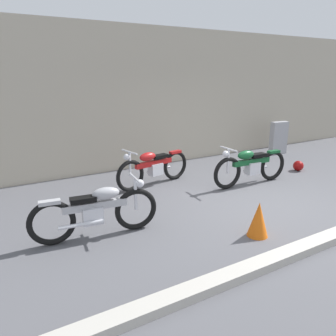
% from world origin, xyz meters
% --- Properties ---
extents(ground_plane, '(40.00, 40.00, 0.00)m').
position_xyz_m(ground_plane, '(0.00, 0.00, 0.00)').
color(ground_plane, '#56565B').
extents(building_wall, '(18.00, 0.30, 3.57)m').
position_xyz_m(building_wall, '(0.00, 3.62, 1.78)').
color(building_wall, '#B2A893').
rests_on(building_wall, ground_plane).
extents(stone_marker, '(0.57, 0.26, 1.00)m').
position_xyz_m(stone_marker, '(3.48, 2.69, 0.50)').
color(stone_marker, '#9E9EA3').
rests_on(stone_marker, ground_plane).
extents(helmet, '(0.26, 0.26, 0.26)m').
position_xyz_m(helmet, '(2.47, 1.10, 0.13)').
color(helmet, maroon).
rests_on(helmet, ground_plane).
extents(traffic_cone, '(0.32, 0.32, 0.55)m').
position_xyz_m(traffic_cone, '(-1.00, -0.94, 0.28)').
color(traffic_cone, orange).
rests_on(traffic_cone, ground_plane).
extents(motorcycle_green, '(2.02, 0.56, 0.91)m').
position_xyz_m(motorcycle_green, '(0.62, 0.94, 0.44)').
color(motorcycle_green, black).
rests_on(motorcycle_green, ground_plane).
extents(motorcycle_silver, '(1.95, 0.55, 0.88)m').
position_xyz_m(motorcycle_silver, '(-3.14, 0.28, 0.42)').
color(motorcycle_silver, black).
rests_on(motorcycle_silver, ground_plane).
extents(motorcycle_red, '(1.94, 0.63, 0.88)m').
position_xyz_m(motorcycle_red, '(-1.28, 1.98, 0.42)').
color(motorcycle_red, black).
rests_on(motorcycle_red, ground_plane).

